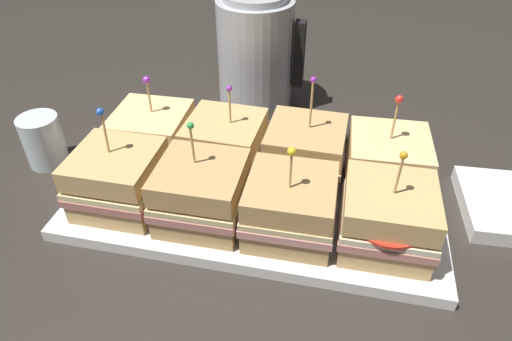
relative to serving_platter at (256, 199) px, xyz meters
name	(u,v)px	position (x,y,z in m)	size (l,w,h in m)	color
ground_plane	(256,204)	(0.00, 0.00, -0.01)	(6.00, 6.00, 0.00)	#2D2823
serving_platter	(256,199)	(0.00, 0.00, 0.00)	(0.54, 0.27, 0.02)	white
sandwich_front_far_left	(118,180)	(-0.19, -0.06, 0.05)	(0.12, 0.12, 0.15)	tan
sandwich_front_center_left	(202,194)	(-0.06, -0.06, 0.05)	(0.12, 0.12, 0.15)	tan
sandwich_front_center_right	(290,207)	(0.06, -0.06, 0.05)	(0.12, 0.12, 0.14)	tan
sandwich_front_far_right	(387,218)	(0.18, -0.06, 0.05)	(0.12, 0.12, 0.15)	tan
sandwich_back_far_left	(153,135)	(-0.18, 0.06, 0.05)	(0.12, 0.12, 0.14)	#DBB77A
sandwich_back_center_left	(225,144)	(-0.06, 0.06, 0.05)	(0.12, 0.12, 0.15)	tan
sandwich_back_center_right	(305,153)	(0.06, 0.06, 0.05)	(0.12, 0.12, 0.17)	tan
sandwich_back_far_right	(386,164)	(0.18, 0.06, 0.05)	(0.12, 0.12, 0.16)	#DBB77A
kettle_steel	(256,54)	(-0.07, 0.30, 0.10)	(0.17, 0.14, 0.24)	#B7BABF
drinking_glass	(43,141)	(-0.37, 0.03, 0.03)	(0.06, 0.06, 0.09)	silver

